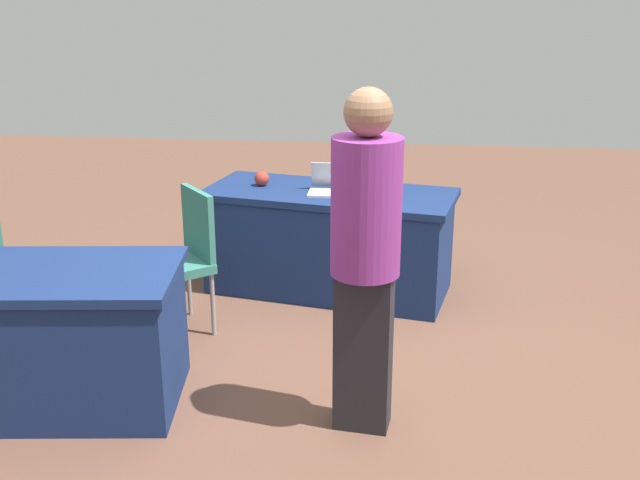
% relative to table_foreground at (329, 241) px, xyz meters
% --- Properties ---
extents(ground_plane, '(14.40, 14.40, 0.00)m').
position_rel_table_foreground_xyz_m(ground_plane, '(-0.17, 1.52, -0.39)').
color(ground_plane, brown).
extents(table_foreground, '(1.92, 1.10, 0.77)m').
position_rel_table_foreground_xyz_m(table_foreground, '(0.00, 0.00, 0.00)').
color(table_foreground, navy).
rests_on(table_foreground, ground).
extents(table_back_left, '(1.55, 0.95, 0.77)m').
position_rel_table_foreground_xyz_m(table_back_left, '(1.36, 1.79, 0.00)').
color(table_back_left, navy).
rests_on(table_back_left, ground).
extents(chair_tucked_right, '(0.62, 0.62, 0.94)m').
position_rel_table_foreground_xyz_m(chair_tucked_right, '(0.88, 0.80, 0.15)').
color(chair_tucked_right, '#9E9993').
rests_on(chair_tucked_right, ground).
extents(person_presenter, '(0.38, 0.38, 1.75)m').
position_rel_table_foreground_xyz_m(person_presenter, '(-0.36, 1.83, 0.59)').
color(person_presenter, '#26262D').
rests_on(person_presenter, ground).
extents(laptop_silver, '(0.32, 0.29, 0.21)m').
position_rel_table_foreground_xyz_m(laptop_silver, '(-0.02, 0.05, 0.42)').
color(laptop_silver, silver).
rests_on(laptop_silver, table_foreground).
extents(yarn_ball, '(0.11, 0.11, 0.11)m').
position_rel_table_foreground_xyz_m(yarn_ball, '(0.52, -0.09, 0.44)').
color(yarn_ball, '#B2382D').
rests_on(yarn_ball, table_foreground).
extents(scissors_red, '(0.15, 0.15, 0.01)m').
position_rel_table_foreground_xyz_m(scissors_red, '(-0.38, 0.14, 0.39)').
color(scissors_red, red).
rests_on(scissors_red, table_foreground).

